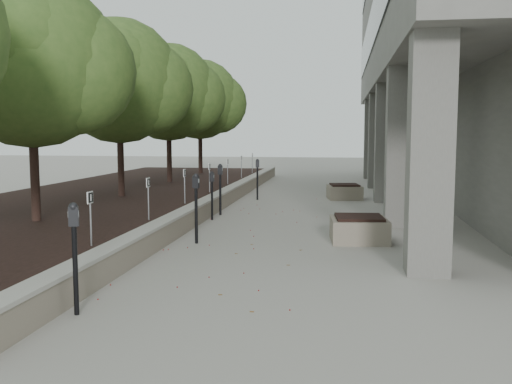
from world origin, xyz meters
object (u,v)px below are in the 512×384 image
Objects in this scene: crabapple_tree_5 at (200,116)px; parking_meter_4 at (220,189)px; parking_meter_2 at (196,209)px; planter_back at (344,192)px; crabapple_tree_3 at (119,108)px; parking_meter_3 at (212,196)px; crabapple_tree_4 at (169,113)px; crabapple_tree_2 at (32,98)px; parking_meter_1 at (75,259)px; planter_front at (359,229)px; parking_meter_5 at (257,179)px.

crabapple_tree_5 is 3.68× the size of parking_meter_4.
parking_meter_2 is 9.26m from planter_back.
crabapple_tree_3 is 4.10× the size of parking_meter_3.
crabapple_tree_4 is 7.55m from planter_back.
crabapple_tree_5 is 9.78m from planter_back.
crabapple_tree_4 is (0.00, 10.00, 0.00)m from crabapple_tree_2.
crabapple_tree_5 is at bearing 109.49° from parking_meter_4.
planter_back is at bearing -11.18° from crabapple_tree_4.
crabapple_tree_4 reaches higher than planter_back.
crabapple_tree_4 is 15.51m from parking_meter_1.
parking_meter_1 reaches higher than parking_meter_3.
parking_meter_1 is (3.36, -9.95, -2.38)m from crabapple_tree_3.
parking_meter_3 reaches higher than planter_front.
planter_front is at bearing -87.89° from planter_back.
crabapple_tree_3 reaches higher than parking_meter_5.
crabapple_tree_5 is at bearing 108.47° from parking_meter_3.
crabapple_tree_3 is 6.68m from parking_meter_2.
crabapple_tree_5 is at bearing 111.56° from parking_meter_2.
crabapple_tree_2 is at bearing 103.00° from parking_meter_1.
crabapple_tree_2 is at bearing -90.00° from crabapple_tree_3.
crabapple_tree_3 and crabapple_tree_5 have the same top height.
crabapple_tree_4 is 12.06m from planter_front.
parking_meter_4 is at bearing 91.24° from parking_meter_3.
crabapple_tree_5 is 3.77× the size of parking_meter_5.
crabapple_tree_3 reaches higher than parking_meter_3.
crabapple_tree_2 reaches higher than planter_front.
parking_meter_1 is 4.92m from parking_meter_2.
crabapple_tree_3 is 3.77× the size of parking_meter_5.
planter_back is at bearing 54.16° from parking_meter_4.
crabapple_tree_5 is 11.58m from parking_meter_4.
crabapple_tree_3 is at bearing -152.01° from planter_back.
planter_back is (6.86, -1.36, -2.85)m from crabapple_tree_4.
crabapple_tree_5 reaches higher than parking_meter_1.
parking_meter_4 is (3.32, -10.84, -2.38)m from crabapple_tree_5.
parking_meter_3 reaches higher than planter_back.
parking_meter_4 is (3.32, -0.84, -2.38)m from crabapple_tree_3.
parking_meter_2 is 4.22m from parking_meter_4.
parking_meter_5 is (3.83, -7.05, -2.40)m from crabapple_tree_5.
crabapple_tree_3 and crabapple_tree_4 have the same top height.
parking_meter_2 is 1.04× the size of parking_meter_5.
crabapple_tree_2 and crabapple_tree_5 have the same top height.
planter_front is at bearing -80.15° from parking_meter_5.
parking_meter_4 is 1.23× the size of planter_front.
planter_front is at bearing 5.71° from crabapple_tree_2.
crabapple_tree_3 is at bearing 168.29° from parking_meter_4.
crabapple_tree_4 is (0.00, 5.00, 0.00)m from crabapple_tree_3.
parking_meter_5 is at bearing 66.76° from parking_meter_1.
crabapple_tree_4 is at bearing 137.04° from parking_meter_5.
parking_meter_4 reaches higher than parking_meter_5.
crabapple_tree_4 reaches higher than parking_meter_4.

